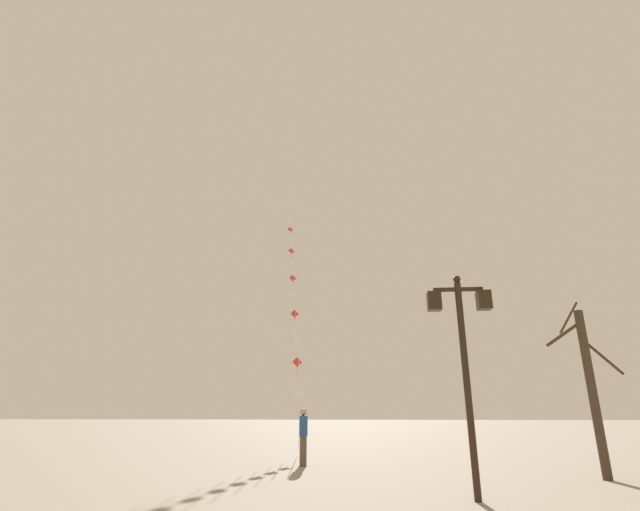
% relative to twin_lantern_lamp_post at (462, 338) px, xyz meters
% --- Properties ---
extents(ground_plane, '(160.00, 160.00, 0.00)m').
position_rel_twin_lantern_lamp_post_xyz_m(ground_plane, '(-2.24, 10.85, -3.07)').
color(ground_plane, gray).
extents(twin_lantern_lamp_post, '(1.32, 0.28, 4.42)m').
position_rel_twin_lantern_lamp_post_xyz_m(twin_lantern_lamp_post, '(0.00, 0.00, 0.00)').
color(twin_lantern_lamp_post, black).
rests_on(twin_lantern_lamp_post, ground_plane).
extents(kite_train, '(3.55, 16.82, 16.11)m').
position_rel_twin_lantern_lamp_post_xyz_m(kite_train, '(-5.94, 15.52, 5.31)').
color(kite_train, brown).
rests_on(kite_train, ground_plane).
extents(kite_flyer, '(0.31, 0.62, 1.71)m').
position_rel_twin_lantern_lamp_post_xyz_m(kite_flyer, '(-4.04, 5.64, -2.17)').
color(kite_flyer, brown).
rests_on(kite_flyer, ground_plane).
extents(bare_tree, '(1.81, 1.55, 4.49)m').
position_rel_twin_lantern_lamp_post_xyz_m(bare_tree, '(3.85, 3.26, -0.83)').
color(bare_tree, '#423323').
rests_on(bare_tree, ground_plane).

